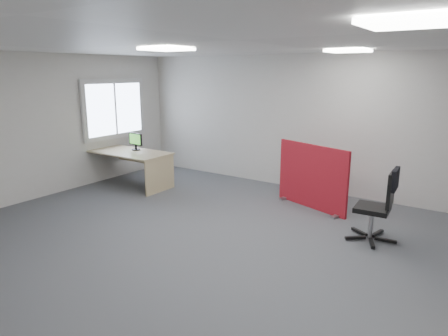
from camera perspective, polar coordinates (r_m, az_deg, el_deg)
The scene contains 10 objects.
floor at distance 5.28m, azimuth 1.51°, elevation -12.90°, with size 9.00×9.00×0.00m, color #4E5055.
ceiling at distance 4.73m, azimuth 1.72°, elevation 17.80°, with size 9.00×7.00×0.02m, color white.
wall_back at distance 7.96m, azimuth 15.35°, elevation 5.90°, with size 9.00×0.02×2.70m, color silver.
wall_left at distance 8.14m, azimuth -26.28°, elevation 5.14°, with size 0.02×7.00×2.70m, color silver.
window at distance 9.22m, azimuth -15.36°, elevation 8.14°, with size 0.06×1.70×1.30m.
ceiling_lights at distance 5.15m, azimuth 9.17°, elevation 16.96°, with size 4.10×4.10×0.04m.
red_divider at distance 7.15m, azimuth 12.43°, elevation -1.30°, with size 1.44×0.54×1.13m.
second_desk at distance 8.61m, azimuth -13.12°, elevation 1.24°, with size 1.76×0.88×0.73m.
monitor_second at distance 8.65m, azimuth -12.52°, elevation 3.82°, with size 0.40×0.18×0.36m.
office_chair at distance 5.98m, azimuth 21.58°, elevation -4.39°, with size 0.69×0.71×1.06m.
Camera 1 is at (2.53, -3.98, 2.36)m, focal length 32.00 mm.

